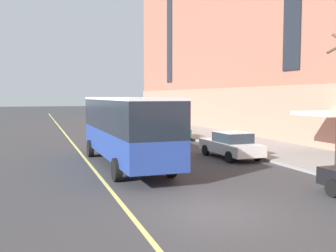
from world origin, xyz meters
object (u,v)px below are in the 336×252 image
city_bus (126,126)px  parked_car_white_4 (142,122)px  parked_car_green_5 (172,130)px  parked_car_white_1 (231,145)px

city_bus → parked_car_white_4: size_ratio=2.43×
parked_car_green_5 → city_bus: bearing=-120.0°
city_bus → parked_car_white_4: bearing=72.9°
parked_car_white_1 → parked_car_white_4: 20.74m
parked_car_white_1 → parked_car_green_5: bearing=89.5°
city_bus → parked_car_green_5: 13.01m
city_bus → parked_car_white_1: (6.37, 0.63, -1.28)m
city_bus → parked_car_white_1: 6.53m
parked_car_white_1 → parked_car_green_5: (0.09, 10.58, 0.00)m
city_bus → parked_car_white_4: 22.39m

